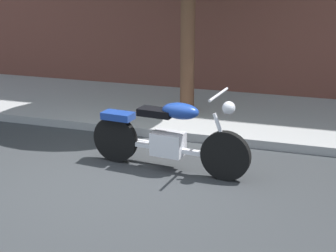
{
  "coord_description": "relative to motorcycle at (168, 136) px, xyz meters",
  "views": [
    {
      "loc": [
        2.61,
        -5.79,
        2.75
      ],
      "look_at": [
        0.58,
        0.46,
        0.64
      ],
      "focal_mm": 54.55,
      "sensor_mm": 36.0,
      "label": 1
    }
  ],
  "objects": [
    {
      "name": "ground_plane",
      "position": [
        -0.58,
        -0.47,
        -0.49
      ],
      "size": [
        60.0,
        60.0,
        0.0
      ],
      "primitive_type": "plane",
      "color": "#303335"
    },
    {
      "name": "sidewalk",
      "position": [
        -0.58,
        2.71,
        -0.42
      ],
      "size": [
        18.6,
        2.97,
        0.14
      ],
      "primitive_type": "cube",
      "color": "#979797",
      "rests_on": "ground"
    },
    {
      "name": "motorcycle",
      "position": [
        0.0,
        0.0,
        0.0
      ],
      "size": [
        2.32,
        0.7,
        1.17
      ],
      "color": "black",
      "rests_on": "ground"
    }
  ]
}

